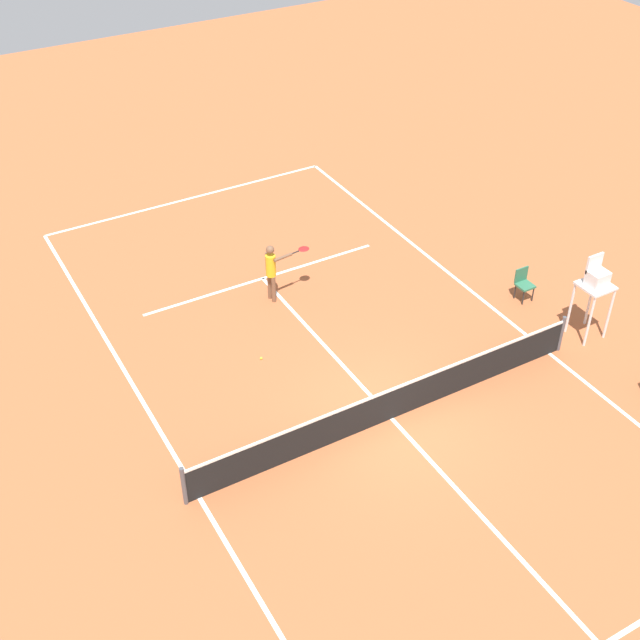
{
  "coord_description": "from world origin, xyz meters",
  "views": [
    {
      "loc": [
        8.62,
        11.68,
        13.76
      ],
      "look_at": [
        0.07,
        -3.29,
        0.8
      ],
      "focal_mm": 46.87,
      "sensor_mm": 36.0,
      "label": 1
    }
  ],
  "objects_px": {
    "courtside_chair_mid": "(524,283)",
    "player_serving": "(273,268)",
    "tennis_ball": "(261,358)",
    "umpire_chair": "(595,284)"
  },
  "relations": [
    {
      "from": "player_serving",
      "to": "courtside_chair_mid",
      "type": "xyz_separation_m",
      "value": [
        -6.13,
        3.45,
        -0.53
      ]
    },
    {
      "from": "player_serving",
      "to": "tennis_ball",
      "type": "bearing_deg",
      "value": -41.51
    },
    {
      "from": "tennis_ball",
      "to": "courtside_chair_mid",
      "type": "bearing_deg",
      "value": 170.89
    },
    {
      "from": "player_serving",
      "to": "umpire_chair",
      "type": "xyz_separation_m",
      "value": [
        -6.5,
        5.56,
        0.54
      ]
    },
    {
      "from": "player_serving",
      "to": "courtside_chair_mid",
      "type": "distance_m",
      "value": 7.06
    },
    {
      "from": "tennis_ball",
      "to": "umpire_chair",
      "type": "relative_size",
      "value": 0.03
    },
    {
      "from": "tennis_ball",
      "to": "umpire_chair",
      "type": "distance_m",
      "value": 8.81
    },
    {
      "from": "player_serving",
      "to": "umpire_chair",
      "type": "height_order",
      "value": "umpire_chair"
    },
    {
      "from": "tennis_ball",
      "to": "courtside_chair_mid",
      "type": "height_order",
      "value": "courtside_chair_mid"
    },
    {
      "from": "courtside_chair_mid",
      "to": "player_serving",
      "type": "bearing_deg",
      "value": -29.38
    }
  ]
}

